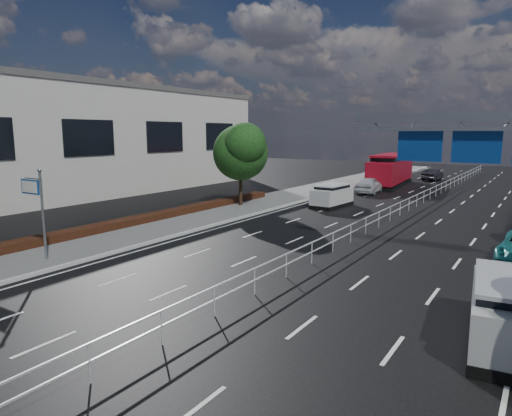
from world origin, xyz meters
The scene contains 14 objects.
ground centered at (0.00, 0.00, 0.00)m, with size 160.00×160.00×0.00m, color black.
sidewalk_near centered at (-11.50, 0.00, 0.07)m, with size 5.00×140.00×0.14m, color slate.
kerb_near centered at (-9.00, 0.00, 0.07)m, with size 0.25×140.00×0.15m, color silver.
median_fence centered at (0.00, 22.50, 0.53)m, with size 0.05×85.00×1.02m.
hedge_near centered at (-13.30, 5.00, 0.36)m, with size 1.00×36.00×0.44m, color black.
toilet_sign centered at (-10.95, 0.00, 2.94)m, with size 1.62×0.18×4.34m.
overhead_gantry centered at (6.74, 10.05, 5.61)m, with size 10.24×0.38×7.45m.
near_building centered at (-30.00, 18.00, 5.00)m, with size 12.00×38.00×10.00m, color beige.
near_tree_back centered at (-11.94, 17.97, 4.61)m, with size 4.84×4.51×6.69m.
white_minivan centered at (-5.77, 21.91, 0.90)m, with size 2.16×4.36×1.84m.
red_bus centered at (-6.24, 39.17, 1.85)m, with size 3.81×12.04×3.54m.
near_car_silver centered at (-6.09, 31.71, 0.81)m, with size 1.91×4.74×1.61m, color silver.
near_car_dark centered at (-3.48, 47.78, 0.72)m, with size 1.52×4.37×1.44m, color black.
silver_minivan centered at (8.23, 2.00, 0.97)m, with size 2.54×4.94×1.97m.
Camera 1 is at (8.80, -11.92, 5.93)m, focal length 32.00 mm.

